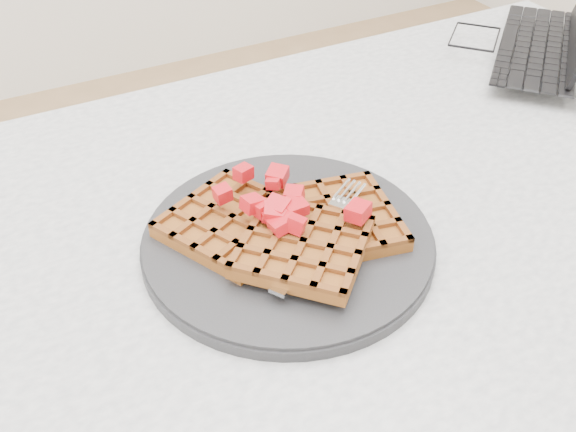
{
  "coord_description": "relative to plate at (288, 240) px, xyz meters",
  "views": [
    {
      "loc": [
        -0.35,
        -0.43,
        1.19
      ],
      "look_at": [
        -0.12,
        0.0,
        0.79
      ],
      "focal_mm": 40.0,
      "sensor_mm": 36.0,
      "label": 1
    }
  ],
  "objects": [
    {
      "name": "laptop",
      "position": [
        0.54,
        0.22,
        0.03
      ],
      "size": [
        0.38,
        0.37,
        0.22
      ],
      "rotation": [
        0.0,
        0.0,
        3.86
      ],
      "color": "black",
      "rests_on": "table"
    },
    {
      "name": "table",
      "position": [
        0.12,
        -0.0,
        -0.12
      ],
      "size": [
        1.2,
        0.8,
        0.75
      ],
      "color": "silver",
      "rests_on": "ground"
    },
    {
      "name": "waffles",
      "position": [
        0.0,
        -0.0,
        0.02
      ],
      "size": [
        0.25,
        0.23,
        0.03
      ],
      "color": "#92521E",
      "rests_on": "plate"
    },
    {
      "name": "strawberry_pile",
      "position": [
        -0.0,
        0.0,
        0.05
      ],
      "size": [
        0.15,
        0.15,
        0.02
      ],
      "primitive_type": null,
      "color": "#A7000B",
      "rests_on": "waffles"
    },
    {
      "name": "plate",
      "position": [
        0.0,
        0.0,
        0.0
      ],
      "size": [
        0.3,
        0.3,
        0.02
      ],
      "primitive_type": "cylinder",
      "color": "black",
      "rests_on": "table"
    },
    {
      "name": "fork",
      "position": [
        0.03,
        -0.03,
        0.02
      ],
      "size": [
        0.16,
        0.12,
        0.02
      ],
      "primitive_type": null,
      "rotation": [
        0.0,
        0.0,
        -1.0
      ],
      "color": "silver",
      "rests_on": "plate"
    }
  ]
}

